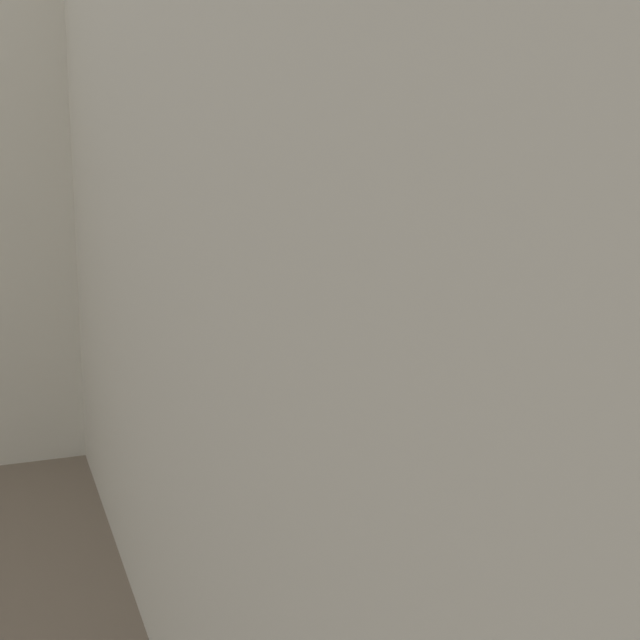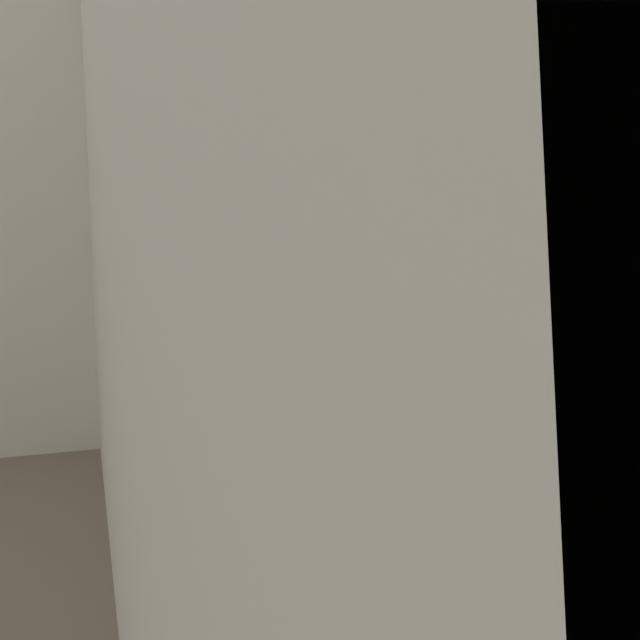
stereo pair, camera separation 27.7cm
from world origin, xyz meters
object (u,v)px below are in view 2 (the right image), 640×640
duffel_bag (399,423)px  tote_bag (163,408)px  photo_umbrella (309,178)px  paper_roll (132,407)px

duffel_bag → tote_bag: bearing=166.2°
photo_umbrella → paper_roll: size_ratio=3.65×
photo_umbrella → tote_bag: photo_umbrella is taller
tote_bag → paper_roll: bearing=179.3°
photo_umbrella → tote_bag: 1.36m
photo_umbrella → paper_roll: 1.42m
duffel_bag → paper_roll: bearing=167.7°
photo_umbrella → tote_bag: (-0.63, 0.46, -1.12)m
tote_bag → duffel_bag: tote_bag is taller
photo_umbrella → paper_roll: bearing=149.5°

